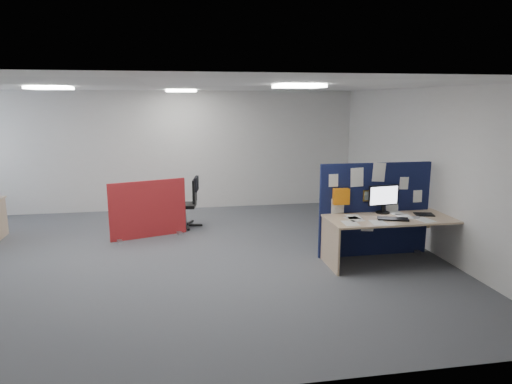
{
  "coord_description": "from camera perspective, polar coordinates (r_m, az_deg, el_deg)",
  "views": [
    {
      "loc": [
        0.37,
        -7.03,
        2.49
      ],
      "look_at": [
        1.64,
        0.23,
        1.0
      ],
      "focal_mm": 32.0,
      "sensor_mm": 36.0,
      "label": 1
    }
  ],
  "objects": [
    {
      "name": "keyboard",
      "position": [
        7.14,
        16.74,
        -3.24
      ],
      "size": [
        0.48,
        0.32,
        0.02
      ],
      "primitive_type": "cube",
      "rotation": [
        0.0,
        0.0,
        -0.34
      ],
      "color": "black",
      "rests_on": "main_desk"
    },
    {
      "name": "paper_tray",
      "position": [
        7.6,
        20.27,
        -2.64
      ],
      "size": [
        0.33,
        0.28,
        0.01
      ],
      "primitive_type": "cube",
      "rotation": [
        0.0,
        0.0,
        -0.25
      ],
      "color": "black",
      "rests_on": "main_desk"
    },
    {
      "name": "wall_front",
      "position": [
        3.73,
        -15.24,
        -6.81
      ],
      "size": [
        9.0,
        0.02,
        2.7
      ],
      "primitive_type": "cube",
      "color": "silver",
      "rests_on": "floor"
    },
    {
      "name": "office_chair",
      "position": [
        9.1,
        -8.28,
        -0.9
      ],
      "size": [
        0.66,
        0.66,
        1.0
      ],
      "rotation": [
        0.0,
        0.0,
        -0.16
      ],
      "color": "black",
      "rests_on": "floor"
    },
    {
      "name": "main_desk",
      "position": [
        7.37,
        16.35,
        -4.16
      ],
      "size": [
        2.02,
        0.9,
        0.73
      ],
      "color": "tan",
      "rests_on": "floor"
    },
    {
      "name": "floor",
      "position": [
        7.47,
        -12.31,
        -8.33
      ],
      "size": [
        9.0,
        9.0,
        0.0
      ],
      "primitive_type": "plane",
      "color": "#4B4D52",
      "rests_on": "ground"
    },
    {
      "name": "desk_papers",
      "position": [
        7.16,
        15.26,
        -3.22
      ],
      "size": [
        1.41,
        0.84,
        0.0
      ],
      "color": "white",
      "rests_on": "main_desk"
    },
    {
      "name": "red_divider",
      "position": [
        8.58,
        -13.33,
        -2.19
      ],
      "size": [
        1.36,
        0.48,
        1.06
      ],
      "rotation": [
        0.0,
        0.0,
        0.31
      ],
      "color": "maroon",
      "rests_on": "floor"
    },
    {
      "name": "wall_right",
      "position": [
        8.23,
        20.33,
        2.75
      ],
      "size": [
        0.02,
        7.0,
        2.7
      ],
      "primitive_type": "cube",
      "color": "silver",
      "rests_on": "floor"
    },
    {
      "name": "wall_back",
      "position": [
        10.6,
        -11.9,
        5.01
      ],
      "size": [
        9.0,
        0.02,
        2.7
      ],
      "primitive_type": "cube",
      "color": "silver",
      "rests_on": "floor"
    },
    {
      "name": "monitor_main",
      "position": [
        7.46,
        15.65,
        -0.68
      ],
      "size": [
        0.52,
        0.22,
        0.45
      ],
      "rotation": [
        0.0,
        0.0,
        0.11
      ],
      "color": "black",
      "rests_on": "main_desk"
    },
    {
      "name": "mouse",
      "position": [
        7.33,
        19.34,
        -3.01
      ],
      "size": [
        0.1,
        0.06,
        0.03
      ],
      "primitive_type": "cube",
      "rotation": [
        0.0,
        0.0,
        -0.03
      ],
      "color": "#99999E",
      "rests_on": "main_desk"
    },
    {
      "name": "ceiling_lights",
      "position": [
        7.7,
        -10.44,
        12.58
      ],
      "size": [
        4.1,
        4.1,
        0.04
      ],
      "color": "white",
      "rests_on": "ceiling"
    },
    {
      "name": "navy_divider",
      "position": [
        7.57,
        14.44,
        -2.12
      ],
      "size": [
        1.84,
        0.3,
        1.52
      ],
      "color": "#0E1736",
      "rests_on": "floor"
    },
    {
      "name": "ceiling",
      "position": [
        7.04,
        -13.26,
        12.83
      ],
      "size": [
        9.0,
        7.0,
        0.02
      ],
      "primitive_type": "cube",
      "color": "white",
      "rests_on": "wall_back"
    }
  ]
}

